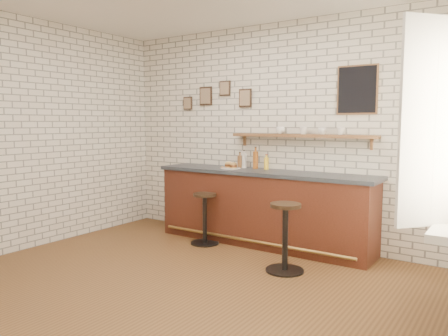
{
  "coord_description": "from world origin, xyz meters",
  "views": [
    {
      "loc": [
        2.78,
        -3.4,
        1.66
      ],
      "look_at": [
        -0.14,
        0.9,
        1.11
      ],
      "focal_mm": 35.0,
      "sensor_mm": 36.0,
      "label": 1
    }
  ],
  "objects_px": {
    "bitters_bottle_amber": "(255,160)",
    "bar_stool_right": "(285,235)",
    "sandwich_plate": "(230,168)",
    "shelf_cup_c": "(323,131)",
    "bitters_bottle_white": "(244,161)",
    "shelf_cup_a": "(281,130)",
    "bar_counter": "(262,208)",
    "condiment_bottle_yellow": "(266,163)",
    "bar_stool_left": "(205,217)",
    "bitters_bottle_brown": "(240,161)",
    "shelf_cup_d": "(341,131)",
    "shelf_cup_b": "(304,130)",
    "ciabatta_sandwich": "(231,165)"
  },
  "relations": [
    {
      "from": "bitters_bottle_white",
      "to": "shelf_cup_c",
      "type": "distance_m",
      "value": 1.22
    },
    {
      "from": "bitters_bottle_white",
      "to": "condiment_bottle_yellow",
      "type": "distance_m",
      "value": 0.36
    },
    {
      "from": "bar_stool_left",
      "to": "bar_stool_right",
      "type": "distance_m",
      "value": 1.46
    },
    {
      "from": "bar_counter",
      "to": "shelf_cup_a",
      "type": "bearing_deg",
      "value": 51.91
    },
    {
      "from": "shelf_cup_b",
      "to": "condiment_bottle_yellow",
      "type": "bearing_deg",
      "value": 130.35
    },
    {
      "from": "bitters_bottle_white",
      "to": "shelf_cup_b",
      "type": "relative_size",
      "value": 2.35
    },
    {
      "from": "bar_counter",
      "to": "bar_stool_right",
      "type": "relative_size",
      "value": 4.04
    },
    {
      "from": "bitters_bottle_amber",
      "to": "bar_stool_right",
      "type": "bearing_deg",
      "value": -45.83
    },
    {
      "from": "bar_counter",
      "to": "shelf_cup_d",
      "type": "height_order",
      "value": "shelf_cup_d"
    },
    {
      "from": "bitters_bottle_white",
      "to": "shelf_cup_a",
      "type": "relative_size",
      "value": 2.12
    },
    {
      "from": "bar_counter",
      "to": "condiment_bottle_yellow",
      "type": "bearing_deg",
      "value": 101.2
    },
    {
      "from": "ciabatta_sandwich",
      "to": "condiment_bottle_yellow",
      "type": "xyz_separation_m",
      "value": [
        0.46,
        0.18,
        0.04
      ]
    },
    {
      "from": "shelf_cup_b",
      "to": "shelf_cup_d",
      "type": "distance_m",
      "value": 0.5
    },
    {
      "from": "shelf_cup_d",
      "to": "bar_counter",
      "type": "bearing_deg",
      "value": -171.51
    },
    {
      "from": "bar_counter",
      "to": "shelf_cup_c",
      "type": "relative_size",
      "value": 27.83
    },
    {
      "from": "bitters_bottle_amber",
      "to": "shelf_cup_a",
      "type": "bearing_deg",
      "value": 6.34
    },
    {
      "from": "condiment_bottle_yellow",
      "to": "bar_counter",
      "type": "bearing_deg",
      "value": -78.8
    },
    {
      "from": "bar_stool_left",
      "to": "ciabatta_sandwich",
      "type": "bearing_deg",
      "value": 67.28
    },
    {
      "from": "bitters_bottle_brown",
      "to": "shelf_cup_a",
      "type": "height_order",
      "value": "shelf_cup_a"
    },
    {
      "from": "condiment_bottle_yellow",
      "to": "bar_stool_left",
      "type": "height_order",
      "value": "condiment_bottle_yellow"
    },
    {
      "from": "shelf_cup_c",
      "to": "shelf_cup_d",
      "type": "relative_size",
      "value": 1.11
    },
    {
      "from": "sandwich_plate",
      "to": "bar_stool_right",
      "type": "relative_size",
      "value": 0.36
    },
    {
      "from": "sandwich_plate",
      "to": "ciabatta_sandwich",
      "type": "relative_size",
      "value": 1.11
    },
    {
      "from": "bar_counter",
      "to": "condiment_bottle_yellow",
      "type": "height_order",
      "value": "condiment_bottle_yellow"
    },
    {
      "from": "bar_counter",
      "to": "shelf_cup_b",
      "type": "bearing_deg",
      "value": 22.23
    },
    {
      "from": "bitters_bottle_amber",
      "to": "bar_stool_right",
      "type": "relative_size",
      "value": 0.4
    },
    {
      "from": "bitters_bottle_amber",
      "to": "condiment_bottle_yellow",
      "type": "distance_m",
      "value": 0.18
    },
    {
      "from": "condiment_bottle_yellow",
      "to": "shelf_cup_d",
      "type": "xyz_separation_m",
      "value": [
        1.02,
        0.04,
        0.45
      ]
    },
    {
      "from": "bitters_bottle_amber",
      "to": "shelf_cup_d",
      "type": "relative_size",
      "value": 3.05
    },
    {
      "from": "bitters_bottle_white",
      "to": "shelf_cup_b",
      "type": "height_order",
      "value": "shelf_cup_b"
    },
    {
      "from": "sandwich_plate",
      "to": "shelf_cup_c",
      "type": "relative_size",
      "value": 2.51
    },
    {
      "from": "bar_counter",
      "to": "bar_stool_left",
      "type": "relative_size",
      "value": 4.44
    },
    {
      "from": "bitters_bottle_brown",
      "to": "condiment_bottle_yellow",
      "type": "distance_m",
      "value": 0.43
    },
    {
      "from": "sandwich_plate",
      "to": "condiment_bottle_yellow",
      "type": "height_order",
      "value": "condiment_bottle_yellow"
    },
    {
      "from": "bitters_bottle_amber",
      "to": "shelf_cup_b",
      "type": "distance_m",
      "value": 0.81
    },
    {
      "from": "bar_stool_left",
      "to": "bar_counter",
      "type": "bearing_deg",
      "value": 32.34
    },
    {
      "from": "bitters_bottle_white",
      "to": "bar_stool_left",
      "type": "xyz_separation_m",
      "value": [
        -0.27,
        -0.58,
        -0.74
      ]
    },
    {
      "from": "shelf_cup_a",
      "to": "shelf_cup_d",
      "type": "height_order",
      "value": "same"
    },
    {
      "from": "bitters_bottle_amber",
      "to": "condiment_bottle_yellow",
      "type": "height_order",
      "value": "bitters_bottle_amber"
    },
    {
      "from": "bar_stool_left",
      "to": "shelf_cup_c",
      "type": "distance_m",
      "value": 1.93
    },
    {
      "from": "shelf_cup_d",
      "to": "bitters_bottle_amber",
      "type": "bearing_deg",
      "value": 178.94
    },
    {
      "from": "condiment_bottle_yellow",
      "to": "shelf_cup_d",
      "type": "relative_size",
      "value": 2.08
    },
    {
      "from": "sandwich_plate",
      "to": "ciabatta_sandwich",
      "type": "distance_m",
      "value": 0.04
    },
    {
      "from": "bar_stool_left",
      "to": "bitters_bottle_white",
      "type": "bearing_deg",
      "value": 64.95
    },
    {
      "from": "sandwich_plate",
      "to": "bar_stool_left",
      "type": "distance_m",
      "value": 0.77
    },
    {
      "from": "bar_stool_left",
      "to": "bar_stool_right",
      "type": "xyz_separation_m",
      "value": [
        1.4,
        -0.4,
        0.04
      ]
    },
    {
      "from": "bitters_bottle_white",
      "to": "bar_stool_right",
      "type": "relative_size",
      "value": 0.33
    },
    {
      "from": "shelf_cup_b",
      "to": "shelf_cup_d",
      "type": "bearing_deg",
      "value": -54.03
    },
    {
      "from": "sandwich_plate",
      "to": "shelf_cup_c",
      "type": "distance_m",
      "value": 1.38
    },
    {
      "from": "bitters_bottle_white",
      "to": "bar_counter",
      "type": "bearing_deg",
      "value": -22.4
    }
  ]
}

